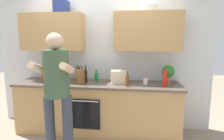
# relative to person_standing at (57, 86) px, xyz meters

# --- Properties ---
(ground_plane) EXTENTS (12.00, 12.00, 0.00)m
(ground_plane) POSITION_rel_person_standing_xyz_m (0.38, 0.79, -1.03)
(ground_plane) COLOR gray
(back_wall_unit) EXTENTS (4.00, 0.38, 2.50)m
(back_wall_unit) POSITION_rel_person_standing_xyz_m (0.38, 1.06, 0.47)
(back_wall_unit) COLOR silver
(back_wall_unit) RESTS_ON ground
(counter) EXTENTS (2.84, 0.67, 0.90)m
(counter) POSITION_rel_person_standing_xyz_m (0.38, 0.79, -0.57)
(counter) COLOR tan
(counter) RESTS_ON ground
(person_standing) EXTENTS (0.49, 0.45, 1.73)m
(person_standing) POSITION_rel_person_standing_xyz_m (0.00, 0.00, 0.00)
(person_standing) COLOR #383D4C
(person_standing) RESTS_ON ground
(bottle_juice) EXTENTS (0.06, 0.06, 0.27)m
(bottle_juice) POSITION_rel_person_standing_xyz_m (-0.71, 0.98, -0.01)
(bottle_juice) COLOR orange
(bottle_juice) RESTS_ON counter
(bottle_soda) EXTENTS (0.06, 0.06, 0.20)m
(bottle_soda) POSITION_rel_person_standing_xyz_m (0.33, 0.93, -0.04)
(bottle_soda) COLOR #198C33
(bottle_soda) RESTS_ON counter
(bottle_oil) EXTENTS (0.06, 0.06, 0.27)m
(bottle_oil) POSITION_rel_person_standing_xyz_m (0.00, 0.86, -0.01)
(bottle_oil) COLOR olive
(bottle_oil) RESTS_ON counter
(bottle_syrup) EXTENTS (0.06, 0.06, 0.27)m
(bottle_syrup) POSITION_rel_person_standing_xyz_m (-0.02, 0.99, -0.01)
(bottle_syrup) COLOR #8C4C14
(bottle_syrup) RESTS_ON counter
(bottle_vinegar) EXTENTS (0.05, 0.05, 0.24)m
(bottle_vinegar) POSITION_rel_person_standing_xyz_m (0.91, 0.63, -0.03)
(bottle_vinegar) COLOR brown
(bottle_vinegar) RESTS_ON counter
(bottle_hotsauce) EXTENTS (0.07, 0.07, 0.30)m
(bottle_hotsauce) POSITION_rel_person_standing_xyz_m (1.49, 0.67, 0.00)
(bottle_hotsauce) COLOR red
(bottle_hotsauce) RESTS_ON counter
(bottle_soy) EXTENTS (0.05, 0.05, 0.28)m
(bottle_soy) POSITION_rel_person_standing_xyz_m (0.17, 0.84, -0.01)
(bottle_soy) COLOR black
(bottle_soy) RESTS_ON counter
(cup_coffee) EXTENTS (0.08, 0.08, 0.10)m
(cup_coffee) POSITION_rel_person_standing_xyz_m (1.20, 0.79, -0.08)
(cup_coffee) COLOR white
(cup_coffee) RESTS_ON counter
(knife_block) EXTENTS (0.10, 0.14, 0.30)m
(knife_block) POSITION_rel_person_standing_xyz_m (0.12, 0.69, -0.00)
(knife_block) COLOR brown
(knife_block) RESTS_ON counter
(potted_herb) EXTENTS (0.21, 0.21, 0.32)m
(potted_herb) POSITION_rel_person_standing_xyz_m (1.58, 0.89, 0.06)
(potted_herb) COLOR #9E6647
(potted_herb) RESTS_ON counter
(grocery_bag_rice) EXTENTS (0.27, 0.22, 0.23)m
(grocery_bag_rice) POSITION_rel_person_standing_xyz_m (0.75, 0.80, -0.01)
(grocery_bag_rice) COLOR beige
(grocery_bag_rice) RESTS_ON counter
(grocery_bag_crisps) EXTENTS (0.24, 0.20, 0.24)m
(grocery_bag_crisps) POSITION_rel_person_standing_xyz_m (-0.42, 0.79, -0.01)
(grocery_bag_crisps) COLOR red
(grocery_bag_crisps) RESTS_ON counter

